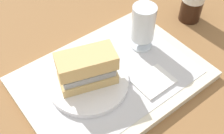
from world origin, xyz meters
name	(u,v)px	position (x,y,z in m)	size (l,w,h in m)	color
ground_plane	(112,80)	(0.00, 0.00, 0.00)	(3.00, 3.00, 0.00)	olive
tray	(112,78)	(0.00, 0.00, 0.01)	(0.44, 0.32, 0.02)	beige
placemat	(112,75)	(0.00, 0.00, 0.02)	(0.38, 0.27, 0.00)	silver
plate	(88,82)	(-0.06, 0.01, 0.03)	(0.19, 0.19, 0.01)	white
sandwich	(88,68)	(-0.06, 0.01, 0.08)	(0.14, 0.10, 0.08)	tan
beer_glass	(143,26)	(0.12, 0.03, 0.09)	(0.06, 0.06, 0.12)	silver
napkin_folded	(154,81)	(0.06, -0.08, 0.02)	(0.09, 0.07, 0.01)	white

